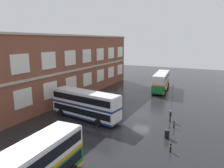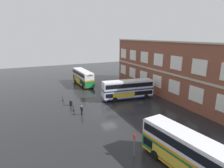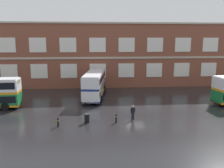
{
  "view_description": "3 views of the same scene",
  "coord_description": "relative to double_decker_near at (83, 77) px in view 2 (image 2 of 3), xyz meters",
  "views": [
    {
      "loc": [
        -29.76,
        -9.74,
        11.33
      ],
      "look_at": [
        -0.71,
        4.81,
        4.49
      ],
      "focal_mm": 33.55,
      "sensor_mm": 36.0,
      "label": 1
    },
    {
      "loc": [
        28.43,
        -12.35,
        13.37
      ],
      "look_at": [
        -4.54,
        2.69,
        3.95
      ],
      "focal_mm": 30.08,
      "sensor_mm": 36.0,
      "label": 2
    },
    {
      "loc": [
        -5.72,
        -30.91,
        9.17
      ],
      "look_at": [
        -2.93,
        2.97,
        2.82
      ],
      "focal_mm": 38.3,
      "sensor_mm": 36.0,
      "label": 3
    }
  ],
  "objects": [
    {
      "name": "ground_plane",
      "position": [
        21.11,
        0.65,
        -2.15
      ],
      "size": [
        120.0,
        120.0,
        0.0
      ],
      "primitive_type": "plane",
      "color": "black"
    },
    {
      "name": "brick_terminal_building",
      "position": [
        21.82,
        16.63,
        3.87
      ],
      "size": [
        48.88,
        8.19,
        12.33
      ],
      "color": "brown",
      "rests_on": "ground"
    },
    {
      "name": "double_decker_near",
      "position": [
        0.0,
        0.0,
        0.0
      ],
      "size": [
        11.1,
        3.22,
        4.07
      ],
      "color": "#197038",
      "rests_on": "ground"
    },
    {
      "name": "double_decker_middle",
      "position": [
        15.72,
        5.45,
        0.0
      ],
      "size": [
        3.95,
        11.24,
        4.07
      ],
      "color": "silver",
      "rests_on": "ground"
    },
    {
      "name": "double_decker_far",
      "position": [
        38.16,
        -0.21,
        0.0
      ],
      "size": [
        11.22,
        3.81,
        4.07
      ],
      "color": "#197038",
      "rests_on": "ground"
    },
    {
      "name": "waiting_passenger",
      "position": [
        19.99,
        -5.94,
        -1.22
      ],
      "size": [
        0.62,
        0.39,
        1.7
      ],
      "color": "black",
      "rests_on": "ground"
    },
    {
      "name": "bus_stand_flag",
      "position": [
        33.6,
        -3.67,
        -0.51
      ],
      "size": [
        0.44,
        0.1,
        2.7
      ],
      "color": "slate",
      "rests_on": "ground"
    },
    {
      "name": "station_litter_bin",
      "position": [
        14.68,
        -6.65,
        -1.63
      ],
      "size": [
        0.6,
        0.6,
        1.03
      ],
      "color": "black",
      "rests_on": "ground"
    },
    {
      "name": "safety_bollard_west",
      "position": [
        11.64,
        -7.66,
        -1.66
      ],
      "size": [
        0.19,
        0.19,
        0.95
      ],
      "color": "black",
      "rests_on": "ground"
    },
    {
      "name": "safety_bollard_east",
      "position": [
        17.95,
        -6.85,
        -1.66
      ],
      "size": [
        0.19,
        0.19,
        0.95
      ],
      "color": "black",
      "rests_on": "ground"
    }
  ]
}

